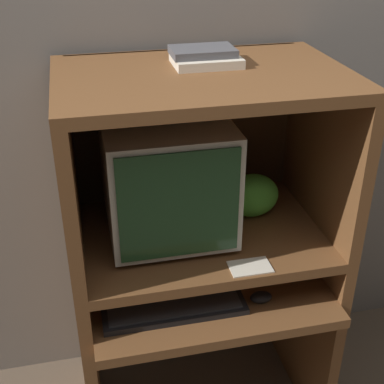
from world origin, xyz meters
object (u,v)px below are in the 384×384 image
at_px(snack_bag, 252,195).
at_px(keyboard, 175,309).
at_px(mouse, 261,297).
at_px(book_stack, 205,57).
at_px(crt_monitor, 166,175).

bearing_deg(snack_bag, keyboard, -141.39).
relative_size(mouse, book_stack, 0.35).
relative_size(crt_monitor, mouse, 6.04).
bearing_deg(crt_monitor, mouse, -44.17).
bearing_deg(snack_bag, book_stack, 175.25).
distance_m(keyboard, snack_bag, 0.49).
height_order(crt_monitor, book_stack, book_stack).
bearing_deg(book_stack, snack_bag, -4.75).
relative_size(mouse, snack_bag, 0.39).
height_order(keyboard, book_stack, book_stack).
relative_size(crt_monitor, keyboard, 0.96).
height_order(keyboard, mouse, mouse).
xyz_separation_m(keyboard, snack_bag, (0.34, 0.27, 0.23)).
bearing_deg(snack_bag, crt_monitor, -175.24).
distance_m(mouse, snack_bag, 0.36).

